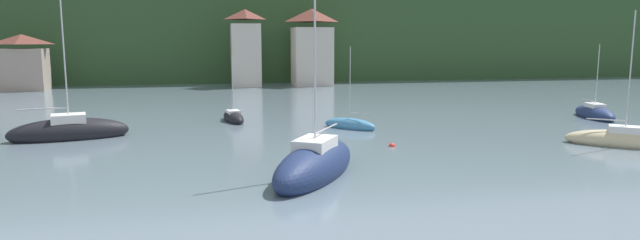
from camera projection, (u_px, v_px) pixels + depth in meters
wooded_hillside at (322, 31)px, 117.68m from camera, size 352.00×57.77×47.56m
shore_building_westcentral at (23, 63)px, 70.63m from camera, size 5.90×3.94×7.41m
shore_building_central at (246, 49)px, 76.45m from camera, size 4.30×4.50×10.98m
shore_building_eastcentral at (312, 48)px, 78.95m from camera, size 5.78×5.74×11.19m
sailboat_mid_0 at (315, 165)px, 26.28m from camera, size 6.59×8.47×9.98m
sailboat_far_2 at (350, 125)px, 40.61m from camera, size 3.93×4.00×6.48m
sailboat_far_5 at (69, 131)px, 36.31m from camera, size 7.97×3.98×11.25m
sailboat_mid_7 at (625, 141)px, 33.79m from camera, size 6.62×5.82×8.84m
sailboat_far_10 at (233, 118)px, 44.24m from camera, size 2.16×4.66×5.71m
sailboat_far_11 at (594, 114)px, 46.12m from camera, size 3.16×6.14×6.70m
mooring_buoy_near at (392, 146)px, 33.82m from camera, size 0.44×0.44×0.44m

